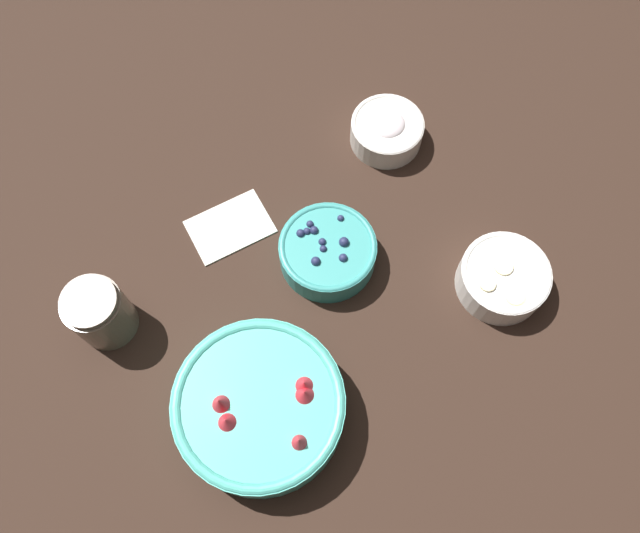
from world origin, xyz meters
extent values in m
plane|color=black|center=(0.00, 0.00, 0.00)|extent=(4.00, 4.00, 0.00)
cylinder|color=#47AD9E|center=(-0.17, -0.13, 0.04)|extent=(0.24, 0.24, 0.07)
torus|color=#47AD9E|center=(-0.17, -0.13, 0.07)|extent=(0.24, 0.24, 0.02)
cylinder|color=red|center=(-0.17, -0.13, 0.06)|extent=(0.19, 0.19, 0.02)
cone|color=red|center=(-0.16, -0.21, 0.08)|extent=(0.03, 0.03, 0.03)
cone|color=red|center=(-0.11, -0.15, 0.08)|extent=(0.03, 0.03, 0.02)
cone|color=red|center=(-0.21, -0.11, 0.08)|extent=(0.04, 0.04, 0.03)
cone|color=red|center=(-0.22, -0.13, 0.08)|extent=(0.04, 0.04, 0.02)
cone|color=red|center=(-0.12, -0.17, 0.08)|extent=(0.04, 0.04, 0.02)
cylinder|color=teal|center=(0.05, 0.00, 0.02)|extent=(0.15, 0.15, 0.05)
torus|color=teal|center=(0.05, 0.00, 0.05)|extent=(0.15, 0.15, 0.01)
cylinder|color=#23284C|center=(0.05, 0.00, 0.04)|extent=(0.12, 0.12, 0.01)
sphere|color=#23284C|center=(0.05, 0.05, 0.05)|extent=(0.01, 0.01, 0.01)
sphere|color=#23284C|center=(0.02, -0.01, 0.05)|extent=(0.01, 0.01, 0.01)
sphere|color=#23284C|center=(0.06, -0.03, 0.05)|extent=(0.01, 0.01, 0.01)
sphere|color=#23284C|center=(0.05, 0.03, 0.05)|extent=(0.01, 0.01, 0.01)
sphere|color=#23284C|center=(0.04, 0.00, 0.05)|extent=(0.01, 0.01, 0.01)
sphere|color=#23284C|center=(0.07, -0.01, 0.05)|extent=(0.02, 0.02, 0.02)
sphere|color=#23284C|center=(0.05, 0.01, 0.05)|extent=(0.01, 0.01, 0.01)
sphere|color=#23284C|center=(0.03, 0.04, 0.05)|extent=(0.01, 0.01, 0.01)
sphere|color=#23284C|center=(0.04, 0.04, 0.05)|extent=(0.01, 0.01, 0.01)
sphere|color=#23284C|center=(0.10, 0.03, 0.05)|extent=(0.01, 0.01, 0.01)
cylinder|color=white|center=(0.24, -0.20, 0.03)|extent=(0.14, 0.14, 0.05)
torus|color=white|center=(0.24, -0.20, 0.05)|extent=(0.14, 0.14, 0.01)
cylinder|color=beige|center=(0.24, -0.20, 0.04)|extent=(0.11, 0.11, 0.02)
cylinder|color=beige|center=(0.22, -0.23, 0.05)|extent=(0.03, 0.03, 0.01)
cylinder|color=beige|center=(0.20, -0.20, 0.05)|extent=(0.02, 0.02, 0.01)
cylinder|color=beige|center=(0.21, -0.24, 0.05)|extent=(0.03, 0.03, 0.00)
cylinder|color=beige|center=(0.22, -0.25, 0.05)|extent=(0.03, 0.03, 0.00)
cylinder|color=beige|center=(0.24, -0.19, 0.05)|extent=(0.03, 0.03, 0.01)
cylinder|color=silver|center=(0.27, 0.12, 0.02)|extent=(0.12, 0.12, 0.05)
torus|color=silver|center=(0.27, 0.12, 0.04)|extent=(0.12, 0.12, 0.01)
cylinder|color=white|center=(0.27, 0.12, 0.04)|extent=(0.10, 0.10, 0.01)
ellipsoid|color=white|center=(0.27, 0.12, 0.04)|extent=(0.06, 0.06, 0.03)
cylinder|color=brown|center=(-0.28, 0.12, 0.05)|extent=(0.09, 0.09, 0.09)
cylinder|color=#512D1E|center=(-0.28, 0.12, 0.04)|extent=(0.07, 0.07, 0.07)
cylinder|color=brown|center=(-0.28, 0.12, 0.10)|extent=(0.08, 0.08, 0.01)
cube|color=silver|center=(-0.04, 0.14, 0.00)|extent=(0.14, 0.11, 0.01)
camera|label=1|loc=(-0.20, -0.31, 0.92)|focal=35.00mm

